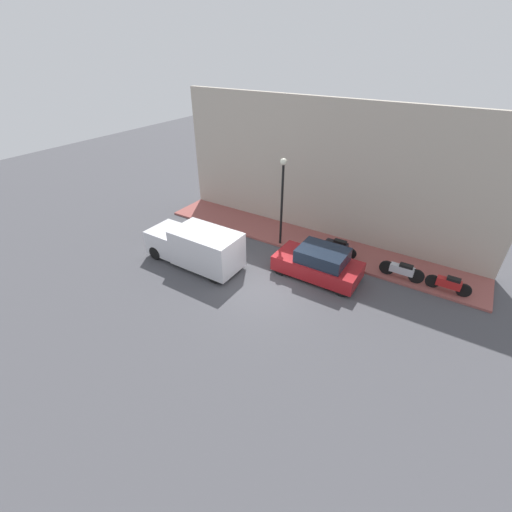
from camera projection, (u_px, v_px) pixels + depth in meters
name	position (u px, v px, depth m)	size (l,w,h in m)	color
ground_plane	(263.00, 287.00, 14.98)	(60.00, 60.00, 0.00)	#47474C
sidewalk	(308.00, 242.00, 18.26)	(2.51, 17.07, 0.11)	#934C47
building_facade	(325.00, 172.00, 17.43)	(0.30, 17.07, 6.98)	#B2A899
parked_car	(319.00, 263.00, 15.33)	(1.81, 3.83, 1.46)	maroon
delivery_van	(195.00, 246.00, 16.12)	(1.82, 4.80, 1.87)	silver
scooter_silver	(402.00, 270.00, 15.13)	(0.30, 1.93, 0.75)	#B7B7BF
motorcycle_black	(337.00, 246.00, 16.86)	(0.30, 2.05, 0.82)	black
motorcycle_red	(449.00, 284.00, 14.32)	(0.30, 1.79, 0.73)	#B21E1E
streetlamp	(282.00, 191.00, 16.50)	(0.32, 0.32, 4.48)	black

